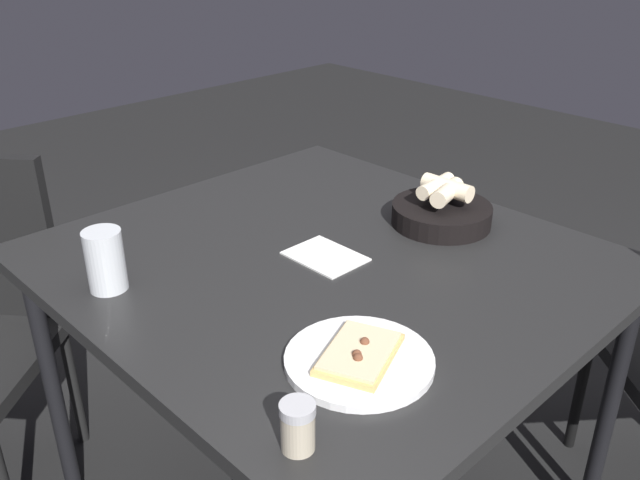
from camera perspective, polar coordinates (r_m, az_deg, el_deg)
The scene contains 6 objects.
dining_table at distance 1.48m, azimuth 0.44°, elevation -3.53°, with size 1.11×1.02×0.75m.
pizza_plate at distance 1.12m, azimuth 3.33°, elevation -9.97°, with size 0.25×0.25×0.04m.
bread_basket at distance 1.61m, azimuth 10.21°, elevation 2.50°, with size 0.23×0.23×0.11m.
beer_glass at distance 1.37m, azimuth -17.63°, elevation -1.94°, with size 0.07×0.07×0.12m.
pepper_shaker at distance 0.96m, azimuth -1.89°, elevation -15.63°, with size 0.05×0.05×0.08m.
napkin at distance 1.45m, azimuth 0.33°, elevation -1.31°, with size 0.16×0.12×0.00m.
Camera 1 is at (-0.91, 0.90, 1.43)m, focal length 37.92 mm.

